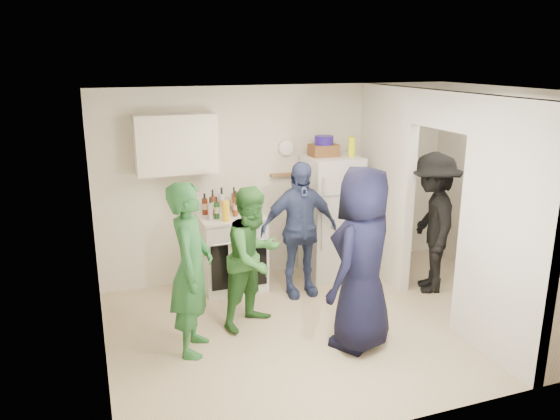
% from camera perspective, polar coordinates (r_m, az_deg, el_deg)
% --- Properties ---
extents(floor, '(4.80, 4.80, 0.00)m').
position_cam_1_polar(floor, '(6.17, 5.70, -11.78)').
color(floor, beige).
rests_on(floor, ground).
extents(wall_back, '(4.80, 0.00, 4.80)m').
position_cam_1_polar(wall_back, '(7.22, 0.22, 3.01)').
color(wall_back, silver).
rests_on(wall_back, floor).
extents(wall_front, '(4.80, 0.00, 4.80)m').
position_cam_1_polar(wall_front, '(4.32, 15.85, -6.57)').
color(wall_front, silver).
rests_on(wall_front, floor).
extents(wall_left, '(0.00, 3.40, 3.40)m').
position_cam_1_polar(wall_left, '(5.17, -18.74, -3.08)').
color(wall_left, silver).
rests_on(wall_left, floor).
extents(wall_right, '(0.00, 3.40, 3.40)m').
position_cam_1_polar(wall_right, '(7.05, 23.93, 1.33)').
color(wall_right, silver).
rests_on(wall_right, floor).
extents(ceiling, '(4.80, 4.80, 0.00)m').
position_cam_1_polar(ceiling, '(5.48, 6.43, 12.06)').
color(ceiling, white).
rests_on(ceiling, wall_back).
extents(partition_pier_back, '(0.12, 1.20, 2.50)m').
position_cam_1_polar(partition_pier_back, '(7.19, 10.91, 2.68)').
color(partition_pier_back, silver).
rests_on(partition_pier_back, floor).
extents(partition_pier_front, '(0.12, 1.20, 2.50)m').
position_cam_1_polar(partition_pier_front, '(5.48, 22.54, -2.40)').
color(partition_pier_front, silver).
rests_on(partition_pier_front, floor).
extents(partition_header, '(0.12, 1.00, 0.40)m').
position_cam_1_polar(partition_header, '(6.12, 16.69, 10.01)').
color(partition_header, silver).
rests_on(partition_header, partition_pier_back).
extents(stove, '(0.80, 0.67, 0.95)m').
position_cam_1_polar(stove, '(6.91, -5.03, -4.33)').
color(stove, white).
rests_on(stove, floor).
extents(upper_cabinet, '(0.95, 0.34, 0.70)m').
position_cam_1_polar(upper_cabinet, '(6.59, -10.83, 6.81)').
color(upper_cabinet, silver).
rests_on(upper_cabinet, wall_back).
extents(fridge, '(0.66, 0.65, 1.61)m').
position_cam_1_polar(fridge, '(7.21, 5.32, -0.71)').
color(fridge, silver).
rests_on(fridge, floor).
extents(wicker_basket, '(0.35, 0.25, 0.15)m').
position_cam_1_polar(wicker_basket, '(7.02, 4.59, 6.24)').
color(wicker_basket, brown).
rests_on(wicker_basket, fridge).
extents(blue_bowl, '(0.24, 0.24, 0.11)m').
position_cam_1_polar(blue_bowl, '(7.00, 4.61, 7.29)').
color(blue_bowl, navy).
rests_on(blue_bowl, wicker_basket).
extents(yellow_cup_stack_top, '(0.09, 0.09, 0.25)m').
position_cam_1_polar(yellow_cup_stack_top, '(7.01, 7.50, 6.56)').
color(yellow_cup_stack_top, '#ECFF15').
rests_on(yellow_cup_stack_top, fridge).
extents(wall_clock, '(0.22, 0.02, 0.22)m').
position_cam_1_polar(wall_clock, '(7.13, 0.66, 6.54)').
color(wall_clock, white).
rests_on(wall_clock, wall_back).
extents(spice_shelf, '(0.35, 0.08, 0.03)m').
position_cam_1_polar(spice_shelf, '(7.15, 0.36, 3.71)').
color(spice_shelf, olive).
rests_on(spice_shelf, wall_back).
extents(nook_window, '(0.03, 0.70, 0.80)m').
position_cam_1_polar(nook_window, '(7.10, 23.07, 4.83)').
color(nook_window, black).
rests_on(nook_window, wall_right).
extents(nook_window_frame, '(0.04, 0.76, 0.86)m').
position_cam_1_polar(nook_window_frame, '(7.09, 22.98, 4.82)').
color(nook_window_frame, white).
rests_on(nook_window_frame, wall_right).
extents(nook_valance, '(0.04, 0.82, 0.18)m').
position_cam_1_polar(nook_valance, '(7.03, 23.14, 7.61)').
color(nook_valance, white).
rests_on(nook_valance, wall_right).
extents(yellow_cup_stack_stove, '(0.09, 0.09, 0.25)m').
position_cam_1_polar(yellow_cup_stack_stove, '(6.50, -5.68, -0.10)').
color(yellow_cup_stack_stove, yellow).
rests_on(yellow_cup_stack_stove, stove).
extents(red_cup, '(0.09, 0.09, 0.12)m').
position_cam_1_polar(red_cup, '(6.62, -2.85, -0.32)').
color(red_cup, red).
rests_on(red_cup, stove).
extents(person_green_left, '(0.61, 0.74, 1.73)m').
position_cam_1_polar(person_green_left, '(5.37, -9.27, -6.12)').
color(person_green_left, '#2B6D2F').
rests_on(person_green_left, floor).
extents(person_green_center, '(0.95, 0.88, 1.55)m').
position_cam_1_polar(person_green_center, '(5.86, -2.75, -4.96)').
color(person_green_center, '#347635').
rests_on(person_green_center, floor).
extents(person_denim, '(0.98, 0.41, 1.66)m').
position_cam_1_polar(person_denim, '(6.59, 2.00, -2.04)').
color(person_denim, '#3A4A7F').
rests_on(person_denim, floor).
extents(person_navy, '(1.08, 1.00, 1.85)m').
position_cam_1_polar(person_navy, '(5.44, 8.60, -5.10)').
color(person_navy, black).
rests_on(person_navy, floor).
extents(person_nook, '(1.05, 1.29, 1.74)m').
position_cam_1_polar(person_nook, '(6.95, 15.59, -1.32)').
color(person_nook, black).
rests_on(person_nook, floor).
extents(bottle_a, '(0.07, 0.07, 0.27)m').
position_cam_1_polar(bottle_a, '(6.79, -7.86, 0.62)').
color(bottle_a, '#622513').
rests_on(bottle_a, stove).
extents(bottle_b, '(0.07, 0.07, 0.27)m').
position_cam_1_polar(bottle_b, '(6.60, -6.64, 0.25)').
color(bottle_b, '#1A4E1D').
rests_on(bottle_b, stove).
extents(bottle_c, '(0.08, 0.08, 0.32)m').
position_cam_1_polar(bottle_c, '(6.85, -6.10, 1.04)').
color(bottle_c, silver).
rests_on(bottle_c, stove).
extents(bottle_d, '(0.06, 0.06, 0.32)m').
position_cam_1_polar(bottle_d, '(6.68, -4.71, 0.66)').
color(bottle_d, brown).
rests_on(bottle_d, stove).
extents(bottle_e, '(0.07, 0.07, 0.26)m').
position_cam_1_polar(bottle_e, '(6.94, -4.66, 0.99)').
color(bottle_e, '#9EA6B0').
rests_on(bottle_e, stove).
extents(bottle_f, '(0.08, 0.08, 0.31)m').
position_cam_1_polar(bottle_f, '(6.80, -3.82, 0.92)').
color(bottle_f, '#143413').
rests_on(bottle_f, stove).
extents(bottle_g, '(0.07, 0.07, 0.28)m').
position_cam_1_polar(bottle_g, '(6.92, -3.23, 1.08)').
color(bottle_g, '#999A32').
rests_on(bottle_g, stove).
extents(bottle_h, '(0.06, 0.06, 0.28)m').
position_cam_1_polar(bottle_h, '(6.56, -7.29, 0.13)').
color(bottle_h, '#ACAEB8').
rests_on(bottle_h, stove).
extents(bottle_i, '(0.06, 0.06, 0.33)m').
position_cam_1_polar(bottle_i, '(6.84, -4.82, 1.07)').
color(bottle_i, '#653511').
rests_on(bottle_i, stove).
extents(bottle_j, '(0.07, 0.07, 0.32)m').
position_cam_1_polar(bottle_j, '(6.73, -2.36, 0.83)').
color(bottle_j, '#1C523A').
rests_on(bottle_j, stove).
extents(bottle_k, '(0.06, 0.06, 0.33)m').
position_cam_1_polar(bottle_k, '(6.72, -7.03, 0.76)').
color(bottle_k, brown).
rests_on(bottle_k, stove).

